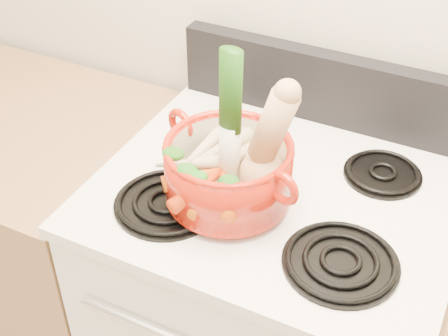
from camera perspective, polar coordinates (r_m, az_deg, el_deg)
The scene contains 23 objects.
stove_body at distance 1.72m, azimuth 4.17°, elevation -14.41°, with size 0.76×0.65×0.92m, color white.
cooktop at distance 1.37m, azimuth 5.06°, elevation -2.26°, with size 0.78×0.67×0.03m, color white.
control_backsplash at distance 1.55m, azimuth 9.54°, elevation 7.21°, with size 0.76×0.05×0.18m, color black.
burner_front_left at distance 1.31m, azimuth -5.25°, elevation -3.12°, with size 0.22×0.22×0.02m, color black.
burner_front_right at distance 1.21m, azimuth 10.63°, elevation -8.37°, with size 0.22×0.22×0.02m, color black.
burner_back_left at distance 1.52m, azimuth 0.50°, elevation 3.55°, with size 0.17×0.17×0.02m, color black.
burner_back_right at distance 1.43m, azimuth 14.32°, elevation -0.40°, with size 0.17×0.17×0.02m, color black.
dutch_oven at distance 1.27m, azimuth 0.40°, elevation -0.28°, with size 0.26×0.26×0.13m, color #A3190A.
pot_handle_left at distance 1.34m, azimuth -4.00°, elevation 4.04°, with size 0.07×0.07×0.02m, color #A3190A.
pot_handle_right at distance 1.17m, azimuth 5.45°, elevation -1.84°, with size 0.07×0.07×0.02m, color #A3190A.
squash at distance 1.21m, azimuth 4.09°, elevation 2.36°, with size 0.10×0.10×0.24m, color tan, non-canonical shape.
leek at distance 1.21m, azimuth 0.56°, elevation 4.51°, with size 0.05×0.05×0.32m, color silver.
ginger at distance 1.34m, azimuth 3.42°, elevation 1.19°, with size 0.09×0.07×0.05m, color tan.
parsnip_0 at distance 1.32m, azimuth -0.11°, elevation 0.49°, with size 0.04×0.04×0.21m, color beige.
parsnip_1 at distance 1.32m, azimuth -1.87°, elevation 0.86°, with size 0.04×0.04×0.18m, color beige.
parsnip_2 at distance 1.30m, azimuth 0.19°, elevation 0.79°, with size 0.05×0.05×0.21m, color beige.
parsnip_3 at distance 1.30m, azimuth -2.78°, elevation 0.55°, with size 0.04×0.04×0.16m, color beige.
parsnip_4 at distance 1.32m, azimuth -0.12°, elevation 1.93°, with size 0.05×0.05×0.24m, color beige.
parsnip_5 at distance 1.32m, azimuth -1.72°, elevation 2.08°, with size 0.04×0.04×0.20m, color beige.
carrot_0 at distance 1.25m, azimuth -2.09°, elevation -2.23°, with size 0.03×0.03×0.14m, color #B85309.
carrot_1 at distance 1.27m, azimuth -1.99°, elevation -0.81°, with size 0.04×0.04×0.16m, color #D2490A.
carrot_2 at distance 1.24m, azimuth 0.08°, elevation -1.94°, with size 0.03×0.03×0.17m, color #D0430A.
carrot_3 at distance 1.23m, azimuth -2.27°, elevation -1.91°, with size 0.03×0.03×0.15m, color #BD3409.
Camera 1 is at (0.36, 0.41, 1.82)m, focal length 50.00 mm.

